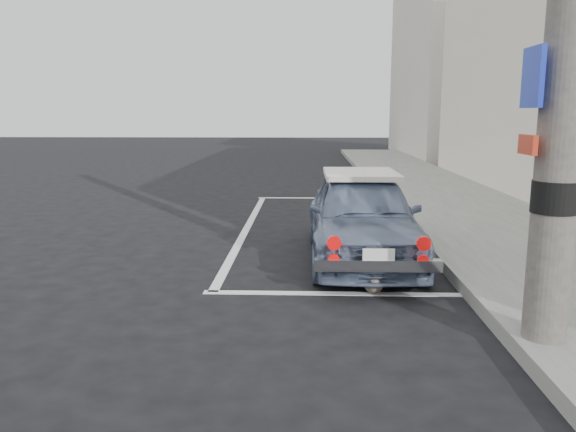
% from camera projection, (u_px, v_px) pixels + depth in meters
% --- Properties ---
extents(ground, '(80.00, 80.00, 0.00)m').
position_uv_depth(ground, '(296.00, 280.00, 6.61)').
color(ground, black).
rests_on(ground, ground).
extents(sidewalk, '(2.80, 40.00, 0.15)m').
position_uv_depth(sidewalk, '(511.00, 239.00, 8.45)').
color(sidewalk, slate).
rests_on(sidewalk, ground).
extents(building_far, '(3.50, 10.00, 8.00)m').
position_uv_depth(building_far, '(446.00, 67.00, 25.33)').
color(building_far, beige).
rests_on(building_far, ground).
extents(pline_rear, '(3.00, 0.12, 0.01)m').
position_uv_depth(pline_rear, '(341.00, 294.00, 6.10)').
color(pline_rear, silver).
rests_on(pline_rear, ground).
extents(pline_front, '(3.00, 0.12, 0.01)m').
position_uv_depth(pline_front, '(323.00, 198.00, 12.98)').
color(pline_front, silver).
rests_on(pline_front, ground).
extents(pline_side, '(0.12, 7.00, 0.01)m').
position_uv_depth(pline_side, '(247.00, 228.00, 9.59)').
color(pline_side, silver).
rests_on(pline_side, ground).
extents(retro_coupe, '(1.41, 3.48, 1.18)m').
position_uv_depth(retro_coupe, '(362.00, 216.00, 7.45)').
color(retro_coupe, slate).
rests_on(retro_coupe, ground).
extents(cat, '(0.23, 0.48, 0.25)m').
position_uv_depth(cat, '(374.00, 283.00, 6.11)').
color(cat, brown).
rests_on(cat, ground).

